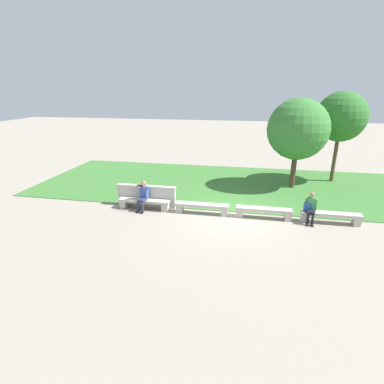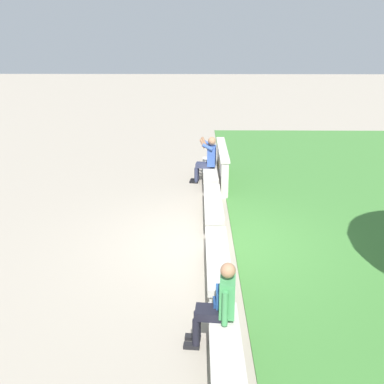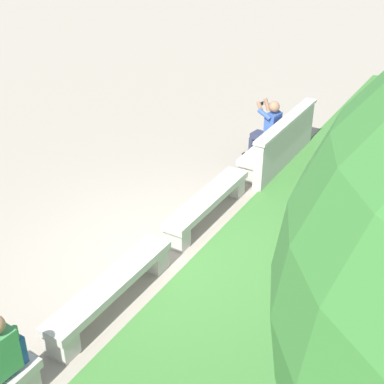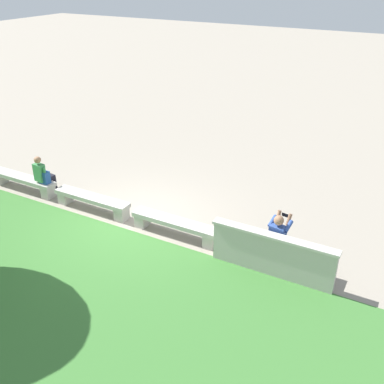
# 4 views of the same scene
# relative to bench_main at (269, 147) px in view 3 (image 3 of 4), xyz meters

# --- Properties ---
(ground_plane) EXTENTS (80.00, 80.00, 0.00)m
(ground_plane) POSITION_rel_bench_main_xyz_m (3.95, 0.00, -0.31)
(ground_plane) COLOR gray
(bench_main) EXTENTS (2.33, 0.40, 0.45)m
(bench_main) POSITION_rel_bench_main_xyz_m (0.00, 0.00, 0.00)
(bench_main) COLOR #B7B2A8
(bench_main) RESTS_ON ground
(bench_near) EXTENTS (2.33, 0.40, 0.45)m
(bench_near) POSITION_rel_bench_main_xyz_m (2.63, 0.00, 0.00)
(bench_near) COLOR #B7B2A8
(bench_near) RESTS_ON ground
(bench_mid) EXTENTS (2.33, 0.40, 0.45)m
(bench_mid) POSITION_rel_bench_main_xyz_m (5.27, 0.00, 0.00)
(bench_mid) COLOR #B7B2A8
(bench_mid) RESTS_ON ground
(backrest_wall_with_plaque) EXTENTS (2.78, 0.24, 1.01)m
(backrest_wall_with_plaque) POSITION_rel_bench_main_xyz_m (0.00, 0.34, 0.21)
(backrest_wall_with_plaque) COLOR #B7B2A8
(backrest_wall_with_plaque) RESTS_ON ground
(person_photographer) EXTENTS (0.51, 0.76, 1.32)m
(person_photographer) POSITION_rel_bench_main_xyz_m (-0.00, -0.08, 0.43)
(person_photographer) COLOR black
(person_photographer) RESTS_ON ground
(backpack) EXTENTS (0.28, 0.24, 0.43)m
(backpack) POSITION_rel_bench_main_xyz_m (6.96, -0.01, 0.32)
(backpack) COLOR #234C8C
(backpack) RESTS_ON bench_far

